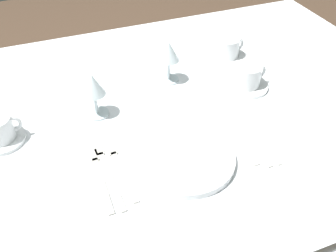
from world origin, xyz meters
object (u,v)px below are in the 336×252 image
(fork_outer, at_px, (121,169))
(wine_glass_left, at_px, (169,54))
(dinner_knife, at_px, (236,139))
(spoon_dessert, at_px, (251,129))
(spoon_soup, at_px, (242,134))
(fork_salad, at_px, (100,177))
(dinner_plate, at_px, (185,158))
(coffee_cup_left, at_px, (248,75))
(coffee_cup_far, at_px, (228,47))
(fork_inner, at_px, (108,172))
(wine_glass_centre, at_px, (93,88))

(fork_outer, distance_m, wine_glass_left, 0.42)
(dinner_knife, relative_size, spoon_dessert, 0.95)
(spoon_soup, bearing_deg, spoon_dessert, 10.56)
(fork_salad, bearing_deg, spoon_dessert, 2.72)
(dinner_plate, xyz_separation_m, spoon_dessert, (0.22, 0.04, -0.01))
(coffee_cup_left, bearing_deg, wine_glass_left, 150.39)
(spoon_soup, height_order, coffee_cup_far, coffee_cup_far)
(dinner_plate, distance_m, spoon_soup, 0.19)
(dinner_plate, relative_size, fork_inner, 1.08)
(dinner_knife, bearing_deg, fork_outer, 178.77)
(fork_inner, bearing_deg, dinner_plate, -8.76)
(coffee_cup_far, height_order, wine_glass_left, wine_glass_left)
(spoon_soup, bearing_deg, dinner_knife, -152.88)
(spoon_dessert, xyz_separation_m, coffee_cup_left, (0.09, 0.19, 0.04))
(fork_inner, xyz_separation_m, wine_glass_left, (0.28, 0.33, 0.10))
(fork_salad, xyz_separation_m, coffee_cup_far, (0.55, 0.39, 0.04))
(dinner_plate, bearing_deg, coffee_cup_left, 36.96)
(fork_salad, bearing_deg, fork_outer, 8.35)
(fork_inner, relative_size, wine_glass_left, 1.66)
(dinner_plate, xyz_separation_m, spoon_soup, (0.18, 0.04, -0.01))
(fork_inner, distance_m, dinner_knife, 0.35)
(dinner_plate, height_order, wine_glass_centre, wine_glass_centre)
(dinner_plate, height_order, dinner_knife, dinner_plate)
(fork_salad, distance_m, spoon_soup, 0.40)
(fork_outer, distance_m, fork_salad, 0.05)
(fork_inner, bearing_deg, fork_outer, 1.99)
(spoon_dessert, bearing_deg, fork_outer, -178.08)
(fork_salad, xyz_separation_m, coffee_cup_left, (0.52, 0.21, 0.04))
(dinner_plate, height_order, wine_glass_left, wine_glass_left)
(dinner_knife, distance_m, wine_glass_left, 0.35)
(fork_outer, xyz_separation_m, spoon_soup, (0.34, 0.01, 0.00))
(fork_salad, bearing_deg, coffee_cup_far, 35.48)
(spoon_soup, height_order, wine_glass_left, wine_glass_left)
(fork_inner, xyz_separation_m, wine_glass_centre, (0.03, 0.23, 0.09))
(dinner_plate, relative_size, wine_glass_left, 1.79)
(wine_glass_centre, bearing_deg, fork_salad, -101.35)
(coffee_cup_far, bearing_deg, wine_glass_left, -166.51)
(fork_salad, distance_m, wine_glass_centre, 0.26)
(coffee_cup_left, height_order, coffee_cup_far, coffee_cup_left)
(coffee_cup_far, xyz_separation_m, wine_glass_centre, (-0.50, -0.15, 0.05))
(fork_outer, relative_size, spoon_dessert, 0.90)
(coffee_cup_left, bearing_deg, fork_outer, -156.69)
(spoon_dessert, xyz_separation_m, wine_glass_centre, (-0.38, 0.22, 0.09))
(dinner_plate, relative_size, fork_outer, 1.20)
(fork_salad, relative_size, spoon_dessert, 0.93)
(fork_outer, height_order, coffee_cup_left, coffee_cup_left)
(dinner_knife, xyz_separation_m, spoon_soup, (0.03, 0.01, -0.00))
(coffee_cup_left, relative_size, coffee_cup_far, 1.04)
(fork_outer, distance_m, spoon_dessert, 0.38)
(dinner_knife, bearing_deg, spoon_soup, 27.12)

